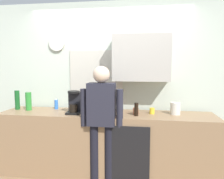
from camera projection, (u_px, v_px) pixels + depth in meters
name	position (u px, v px, depth m)	size (l,w,h in m)	color
kitchen_counter	(106.00, 143.00, 3.27)	(3.11, 0.64, 0.92)	#937251
dishwasher_panel	(128.00, 157.00, 2.90)	(0.56, 0.02, 0.82)	black
back_wall_assembly	(113.00, 81.00, 3.56)	(4.71, 0.42, 2.60)	silver
coffee_maker	(74.00, 103.00, 3.19)	(0.20, 0.20, 0.33)	black
bottle_dark_sauce	(136.00, 109.00, 3.04)	(0.06, 0.06, 0.18)	black
bottle_green_wine	(17.00, 100.00, 3.47)	(0.07, 0.07, 0.30)	#195923
bottle_clear_soda	(29.00, 101.00, 3.41)	(0.09, 0.09, 0.28)	#2D8C33
bottle_red_vinegar	(119.00, 104.00, 3.38)	(0.06, 0.06, 0.22)	maroon
cup_yellow_cup	(152.00, 111.00, 3.17)	(0.07, 0.07, 0.09)	yellow
cup_terracotta_mug	(136.00, 111.00, 3.14)	(0.08, 0.08, 0.09)	#B26647
dish_soap	(56.00, 104.00, 3.50)	(0.06, 0.06, 0.18)	blue
storage_canister	(175.00, 108.00, 3.12)	(0.14, 0.14, 0.17)	silver
person_at_sink	(102.00, 116.00, 2.92)	(0.57, 0.22, 1.60)	black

